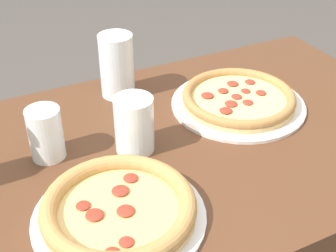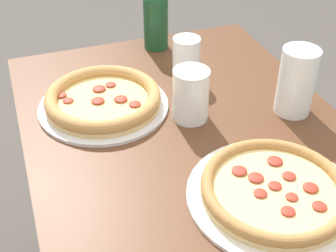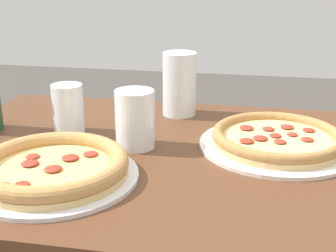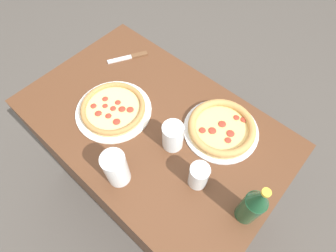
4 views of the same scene
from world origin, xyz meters
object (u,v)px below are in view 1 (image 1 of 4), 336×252
Objects in this scene: pizza_salami at (119,209)px; pizza_margherita at (238,99)px; glass_orange_juice at (134,127)px; glass_cola at (46,136)px; glass_water at (117,69)px.

pizza_salami reaches higher than pizza_margherita.
glass_orange_juice is at bearing -170.48° from pizza_margherita.
glass_cola is (-0.06, 0.23, 0.03)m from pizza_salami.
glass_water reaches higher than pizza_salami.
glass_cola reaches higher than pizza_salami.
pizza_salami is at bearing -111.34° from glass_water.
glass_water is at bearing 142.11° from pizza_margherita.
glass_water is (-0.24, 0.18, 0.05)m from pizza_margherita.
glass_cola is at bearing 105.18° from pizza_salami.
glass_cola is at bearing 179.09° from pizza_margherita.
glass_orange_juice is 0.18m from glass_cola.
glass_water is 0.28m from glass_cola.
pizza_salami is 2.51× the size of glass_orange_juice.
glass_water is at bearing 68.66° from pizza_salami.
pizza_margherita is 2.90× the size of glass_cola.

